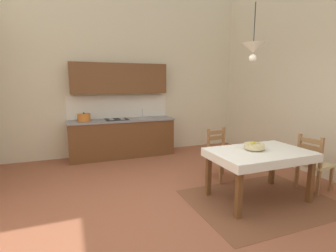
% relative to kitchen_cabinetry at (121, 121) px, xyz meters
% --- Properties ---
extents(ground_plane, '(6.49, 7.07, 0.10)m').
position_rel_kitchen_cabinetry_xyz_m(ground_plane, '(0.23, -2.96, -0.91)').
color(ground_plane, '#99563D').
extents(wall_back, '(6.49, 0.12, 4.24)m').
position_rel_kitchen_cabinetry_xyz_m(wall_back, '(0.23, 0.33, 1.26)').
color(wall_back, beige).
rests_on(wall_back, ground_plane).
extents(area_rug, '(2.10, 1.60, 0.01)m').
position_rel_kitchen_cabinetry_xyz_m(area_rug, '(1.45, -3.18, -0.85)').
color(area_rug, brown).
rests_on(area_rug, ground_plane).
extents(kitchen_cabinetry, '(2.46, 0.63, 2.20)m').
position_rel_kitchen_cabinetry_xyz_m(kitchen_cabinetry, '(0.00, 0.00, 0.00)').
color(kitchen_cabinetry, brown).
rests_on(kitchen_cabinetry, ground_plane).
extents(dining_table, '(1.45, 0.95, 0.75)m').
position_rel_kitchen_cabinetry_xyz_m(dining_table, '(1.45, -3.08, -0.23)').
color(dining_table, brown).
rests_on(dining_table, ground_plane).
extents(dining_chair_kitchen_side, '(0.47, 0.47, 0.93)m').
position_rel_kitchen_cabinetry_xyz_m(dining_chair_kitchen_side, '(1.39, -2.14, -0.41)').
color(dining_chair_kitchen_side, '#D1BC89').
rests_on(dining_chair_kitchen_side, ground_plane).
extents(dining_chair_window_side, '(0.47, 0.47, 0.93)m').
position_rel_kitchen_cabinetry_xyz_m(dining_chair_window_side, '(2.51, -3.15, -0.41)').
color(dining_chair_window_side, '#D1BC89').
rests_on(dining_chair_window_side, ground_plane).
extents(fruit_bowl, '(0.30, 0.30, 0.12)m').
position_rel_kitchen_cabinetry_xyz_m(fruit_bowl, '(1.41, -3.01, -0.04)').
color(fruit_bowl, beige).
rests_on(fruit_bowl, dining_table).
extents(pendant_lamp, '(0.32, 0.32, 0.81)m').
position_rel_kitchen_cabinetry_xyz_m(pendant_lamp, '(1.32, -2.98, 1.36)').
color(pendant_lamp, black).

